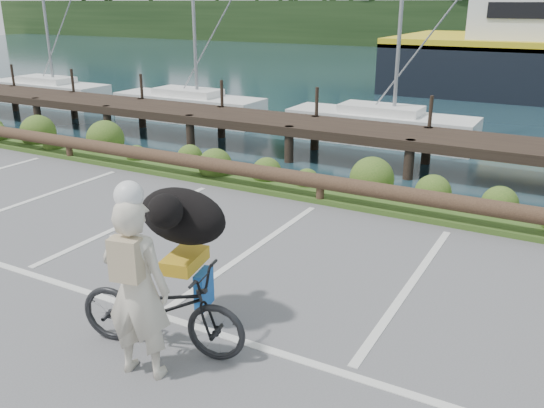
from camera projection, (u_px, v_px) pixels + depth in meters
The scene contains 6 objects.
ground at pixel (178, 302), 7.72m from camera, with size 72.00×72.00×0.00m, color #58575A.
vegetation_strip at pixel (334, 191), 12.08m from camera, with size 34.00×1.60×0.10m, color #3D5B21.
log_rail at pixel (320, 203), 11.52m from camera, with size 32.00×0.30×0.60m, color #443021, non-canonical shape.
bicycle at pixel (161, 307), 6.52m from camera, with size 0.71×2.03×1.07m, color black.
cyclist at pixel (137, 289), 5.93m from camera, with size 0.73×0.48×2.01m, color beige.
dog at pixel (182, 216), 6.82m from camera, with size 1.18×0.57×0.68m, color black.
Camera 1 is at (4.43, -5.38, 3.80)m, focal length 38.00 mm.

